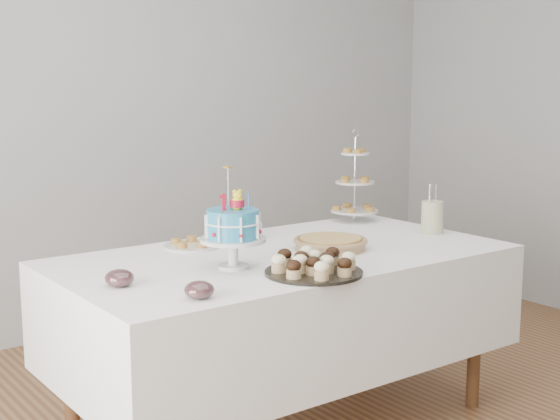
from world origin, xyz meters
TOP-DOWN VIEW (x-y plane):
  - walls at (0.00, 0.00)m, footprint 5.04×4.04m
  - table at (0.00, 0.30)m, footprint 1.92×1.02m
  - birthday_cake at (-0.32, 0.20)m, footprint 0.26×0.26m
  - cupcake_tray at (-0.12, -0.06)m, footprint 0.38×0.38m
  - pie at (0.21, 0.24)m, footprint 0.32×0.32m
  - tiered_stand at (0.76, 0.70)m, footprint 0.25×0.25m
  - plate_stack at (0.02, 0.65)m, footprint 0.19×0.19m
  - pastry_plate at (-0.26, 0.63)m, footprint 0.25×0.25m
  - jam_bowl_a at (-0.64, -0.09)m, footprint 0.10×0.10m
  - jam_bowl_b at (-0.79, 0.22)m, footprint 0.11×0.11m
  - utensil_pitcher at (0.84, 0.23)m, footprint 0.11×0.11m

SIDE VIEW (x-z plane):
  - table at x=0.00m, z-range 0.16..0.93m
  - pastry_plate at x=-0.26m, z-range 0.77..0.80m
  - jam_bowl_a at x=-0.64m, z-range 0.77..0.83m
  - pie at x=0.21m, z-range 0.77..0.82m
  - jam_bowl_b at x=-0.79m, z-range 0.77..0.83m
  - plate_stack at x=0.02m, z-range 0.77..0.84m
  - cupcake_tray at x=-0.12m, z-range 0.77..0.85m
  - utensil_pitcher at x=0.84m, z-range 0.74..0.97m
  - birthday_cake at x=-0.32m, z-range 0.68..1.08m
  - tiered_stand at x=0.76m, z-range 0.73..1.21m
  - walls at x=0.00m, z-range 0.00..2.70m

